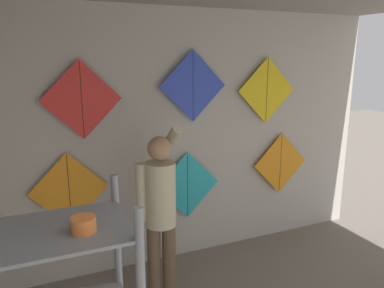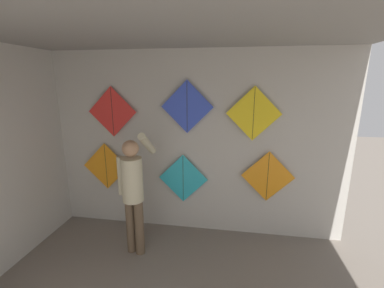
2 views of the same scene
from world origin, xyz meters
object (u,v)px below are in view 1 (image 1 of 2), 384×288
Objects in this scene: kite_2 at (280,163)px; kite_3 at (82,100)px; kite_4 at (193,86)px; shopkeeper at (160,206)px; kite_5 at (267,90)px; kite_1 at (187,185)px; kite_0 at (69,190)px.

kite_2 is 2.53m from kite_3.
kite_3 is 1.17m from kite_4.
kite_2 is 1.00× the size of kite_4.
kite_4 is (0.62, 0.66, 1.01)m from shopkeeper.
kite_3 is at bearing 180.00° from kite_2.
kite_5 reaches higher than shopkeeper.
kite_5 is (0.95, 0.00, -0.08)m from kite_4.
kite_1 is 1.50m from kite_3.
kite_4 is 1.00× the size of kite_5.
shopkeeper is 1.36m from kite_4.
kite_2 is (1.82, 0.66, 0.01)m from shopkeeper.
kite_2 is at bearing 32.16° from shopkeeper.
shopkeeper is 2.24× the size of kite_1.
kite_0 is 1.00× the size of kite_5.
shopkeeper reaches higher than kite_0.
kite_0 is at bearing 180.00° from kite_2.
kite_4 is at bearing 0.00° from kite_0.
kite_4 reaches higher than shopkeeper.
shopkeeper is at bearing -157.02° from kite_5.
kite_0 is at bearing 180.00° from kite_5.
kite_4 is at bearing 59.19° from shopkeeper.
kite_0 reaches higher than kite_2.
kite_0 is at bearing 180.00° from kite_4.
kite_3 reaches higher than kite_1.
kite_1 is 1.11m from kite_4.
kite_4 reaches higher than kite_5.
kite_1 is at bearing 62.48° from shopkeeper.
kite_5 is at bearing 0.00° from kite_0.
kite_4 is (1.34, 0.00, 0.98)m from kite_0.
kite_1 is at bearing 0.00° from kite_3.
kite_0 is 1.00× the size of kite_4.
kite_0 is 2.54m from kite_2.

